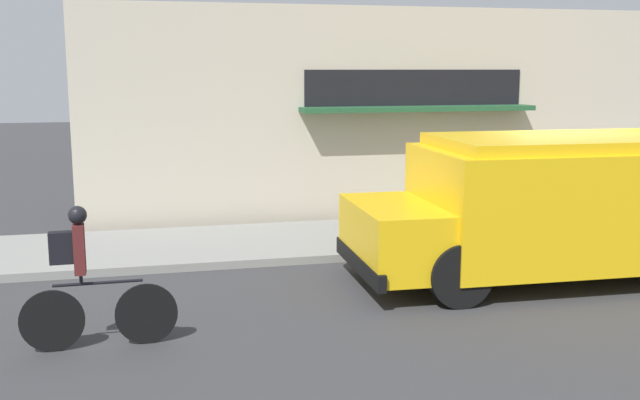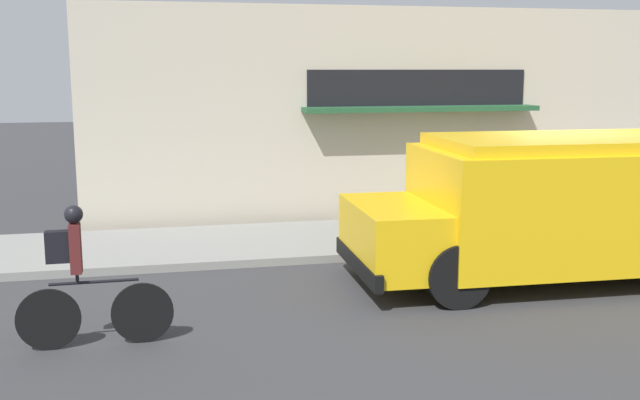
% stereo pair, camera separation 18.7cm
% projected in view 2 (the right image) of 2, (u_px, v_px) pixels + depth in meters
% --- Properties ---
extents(ground_plane, '(70.00, 70.00, 0.00)m').
position_uv_depth(ground_plane, '(555.00, 250.00, 13.17)').
color(ground_plane, '#38383A').
extents(sidewalk, '(28.00, 2.81, 0.13)m').
position_uv_depth(sidewalk, '(518.00, 230.00, 14.51)').
color(sidewalk, gray).
rests_on(sidewalk, ground_plane).
extents(storefront, '(16.60, 0.75, 4.40)m').
position_uv_depth(storefront, '(481.00, 114.00, 15.83)').
color(storefront, beige).
rests_on(storefront, ground_plane).
extents(school_bus, '(6.16, 2.95, 2.17)m').
position_uv_depth(school_bus, '(568.00, 204.00, 11.23)').
color(school_bus, yellow).
rests_on(school_bus, ground_plane).
extents(cyclist, '(1.76, 0.21, 1.66)m').
position_uv_depth(cyclist, '(84.00, 281.00, 8.48)').
color(cyclist, black).
rests_on(cyclist, ground_plane).
extents(trash_bin, '(0.58, 0.58, 0.76)m').
position_uv_depth(trash_bin, '(515.00, 202.00, 14.98)').
color(trash_bin, '#38383D').
rests_on(trash_bin, sidewalk).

